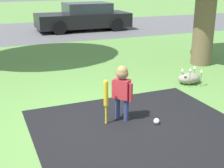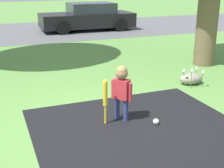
% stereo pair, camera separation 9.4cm
% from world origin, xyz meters
% --- Properties ---
extents(ground_plane, '(60.00, 60.00, 0.00)m').
position_xyz_m(ground_plane, '(0.00, 0.00, 0.00)').
color(ground_plane, '#5B8C42').
extents(street_strip, '(40.00, 6.00, 0.01)m').
position_xyz_m(street_strip, '(0.00, 9.71, 0.00)').
color(street_strip, '#59595B').
rests_on(street_strip, ground).
extents(child, '(0.25, 0.30, 0.89)m').
position_xyz_m(child, '(0.37, 0.04, 0.58)').
color(child, navy).
rests_on(child, ground).
extents(baseball_bat, '(0.07, 0.07, 0.71)m').
position_xyz_m(baseball_bat, '(0.09, 0.00, 0.46)').
color(baseball_bat, yellow).
rests_on(baseball_bat, ground).
extents(sports_ball, '(0.09, 0.09, 0.09)m').
position_xyz_m(sports_ball, '(0.80, -0.31, 0.05)').
color(sports_ball, white).
rests_on(sports_ball, ground).
extents(parked_car, '(4.04, 1.94, 1.17)m').
position_xyz_m(parked_car, '(2.69, 9.16, 0.56)').
color(parked_car, black).
rests_on(parked_car, ground).
extents(flower_bed, '(0.41, 0.37, 0.42)m').
position_xyz_m(flower_bed, '(2.41, 1.05, 0.30)').
color(flower_bed, '#38702D').
rests_on(flower_bed, ground).
extents(edging_rock, '(0.51, 0.35, 0.24)m').
position_xyz_m(edging_rock, '(2.46, 1.15, 0.12)').
color(edging_rock, gray).
rests_on(edging_rock, ground).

